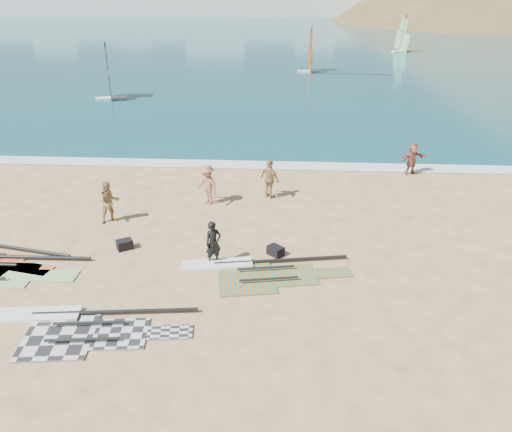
# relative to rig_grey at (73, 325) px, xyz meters

# --- Properties ---
(ground) EXTENTS (300.00, 300.00, 0.00)m
(ground) POSITION_rel_rig_grey_xyz_m (3.24, 1.21, -0.05)
(ground) COLOR tan
(ground) RESTS_ON ground
(sea) EXTENTS (300.00, 240.00, 0.06)m
(sea) POSITION_rel_rig_grey_xyz_m (3.24, 133.21, -0.05)
(sea) COLOR #0B4652
(sea) RESTS_ON ground
(surf_line) EXTENTS (300.00, 1.20, 0.04)m
(surf_line) POSITION_rel_rig_grey_xyz_m (3.24, 13.51, -0.05)
(surf_line) COLOR white
(surf_line) RESTS_ON ground
(far_town) EXTENTS (160.00, 8.00, 12.00)m
(far_town) POSITION_rel_rig_grey_xyz_m (-12.48, 151.21, 4.44)
(far_town) COLOR white
(far_town) RESTS_ON ground
(rig_grey) EXTENTS (5.68, 2.42, 0.20)m
(rig_grey) POSITION_rel_rig_grey_xyz_m (0.00, 0.00, 0.00)
(rig_grey) COLOR #29292B
(rig_grey) RESTS_ON ground
(rig_orange) EXTENTS (5.55, 2.60, 0.20)m
(rig_orange) POSITION_rel_rig_grey_xyz_m (4.60, 3.11, -0.00)
(rig_orange) COLOR #DC5904
(rig_orange) RESTS_ON ground
(gear_bag_near) EXTENTS (0.65, 0.61, 0.34)m
(gear_bag_near) POSITION_rel_rig_grey_xyz_m (0.10, 4.37, 0.12)
(gear_bag_near) COLOR black
(gear_bag_near) RESTS_ON ground
(gear_bag_far) EXTENTS (0.64, 0.63, 0.32)m
(gear_bag_far) POSITION_rel_rig_grey_xyz_m (5.33, 4.26, 0.11)
(gear_bag_far) COLOR black
(gear_bag_far) RESTS_ON ground
(person_wetsuit) EXTENTS (0.66, 0.60, 1.51)m
(person_wetsuit) POSITION_rel_rig_grey_xyz_m (3.33, 3.56, 0.70)
(person_wetsuit) COLOR black
(person_wetsuit) RESTS_ON ground
(beachgoer_left) EXTENTS (1.01, 0.96, 1.65)m
(beachgoer_left) POSITION_rel_rig_grey_xyz_m (-1.07, 6.48, 0.77)
(beachgoer_left) COLOR #A5804F
(beachgoer_left) RESTS_ON ground
(beachgoer_mid) EXTENTS (1.25, 1.23, 1.72)m
(beachgoer_mid) POSITION_rel_rig_grey_xyz_m (2.38, 8.48, 0.81)
(beachgoer_mid) COLOR #A76F55
(beachgoer_mid) RESTS_ON ground
(beachgoer_back) EXTENTS (1.02, 0.99, 1.71)m
(beachgoer_back) POSITION_rel_rig_grey_xyz_m (4.94, 9.32, 0.81)
(beachgoer_back) COLOR #A78553
(beachgoer_back) RESTS_ON ground
(beachgoer_right) EXTENTS (1.52, 1.07, 1.58)m
(beachgoer_right) POSITION_rel_rig_grey_xyz_m (11.66, 12.71, 0.74)
(beachgoer_right) COLOR #A05549
(beachgoer_right) RESTS_ON ground
(windsurfer_left) EXTENTS (2.56, 2.85, 4.49)m
(windsurfer_left) POSITION_rel_rig_grey_xyz_m (-8.64, 29.27, 1.25)
(windsurfer_left) COLOR white
(windsurfer_left) RESTS_ON ground
(windsurfer_centre) EXTENTS (2.60, 3.11, 4.64)m
(windsurfer_centre) POSITION_rel_rig_grey_xyz_m (7.91, 44.40, 1.29)
(windsurfer_centre) COLOR white
(windsurfer_centre) RESTS_ON ground
(windsurfer_right) EXTENTS (2.79, 3.03, 4.96)m
(windsurfer_right) POSITION_rel_rig_grey_xyz_m (21.32, 63.41, 1.35)
(windsurfer_right) COLOR white
(windsurfer_right) RESTS_ON ground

